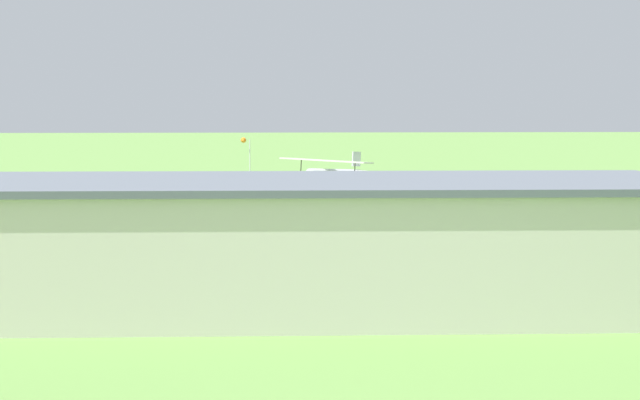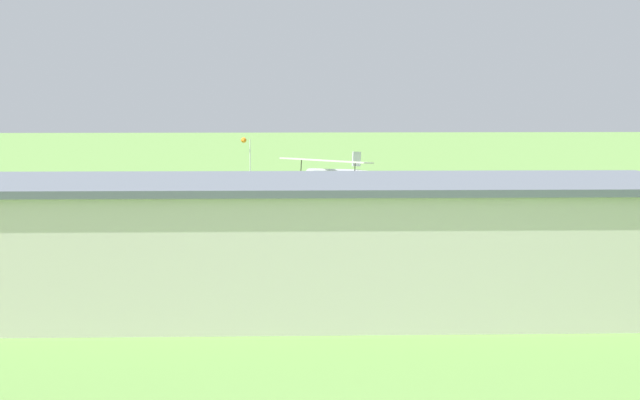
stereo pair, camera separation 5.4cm
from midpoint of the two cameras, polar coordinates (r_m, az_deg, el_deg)
The scene contains 8 objects.
ground_plane at distance 87.72m, azimuth 1.48°, elevation -0.72°, with size 400.00×400.00×0.00m, color #608C42.
hangar at distance 46.94m, azimuth -2.03°, elevation -2.73°, with size 38.91×11.41×6.54m.
biplane at distance 81.10m, azimuth 0.75°, elevation 1.60°, with size 8.13×8.08×3.59m.
person_by_parked_cars at distance 63.80m, azimuth 12.91°, elevation -2.72°, with size 0.54×0.54×1.69m.
person_at_fence_line at distance 62.30m, azimuth 15.12°, elevation -2.99°, with size 0.51×0.51×1.69m.
person_beside_truck at distance 65.68m, azimuth -13.21°, elevation -2.43°, with size 0.46×0.46×1.78m.
person_near_hangar_door at distance 63.21m, azimuth 15.98°, elevation -2.96°, with size 0.52×0.52×1.54m.
windsock at distance 105.05m, azimuth -4.60°, elevation 3.36°, with size 1.07×1.31×6.14m.
Camera 1 is at (6.01, 86.87, 10.56)m, focal length 53.07 mm.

